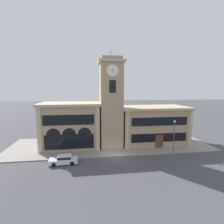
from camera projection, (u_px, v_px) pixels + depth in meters
The scene contains 7 objects.
ground_plane at pixel (115, 157), 29.02m from camera, with size 300.00×300.00×0.00m, color #424247.
sidewalk_kerb at pixel (110, 145), 35.32m from camera, with size 39.22×12.87×0.15m.
clock_tower at pixel (111, 103), 33.12m from camera, with size 4.79×4.79×18.22m.
town_hall_left_wing at pixel (71, 124), 34.29m from camera, with size 11.47×8.31×8.62m.
town_hall_right_wing at pixel (152, 124), 36.67m from camera, with size 13.96×8.31×7.67m.
parked_car_near at pixel (64, 159), 26.27m from camera, with size 4.27×1.90×1.33m.
street_lamp at pixel (174, 132), 30.44m from camera, with size 0.36×0.36×5.67m.
Camera 1 is at (-4.42, -27.46, 11.17)m, focal length 28.00 mm.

